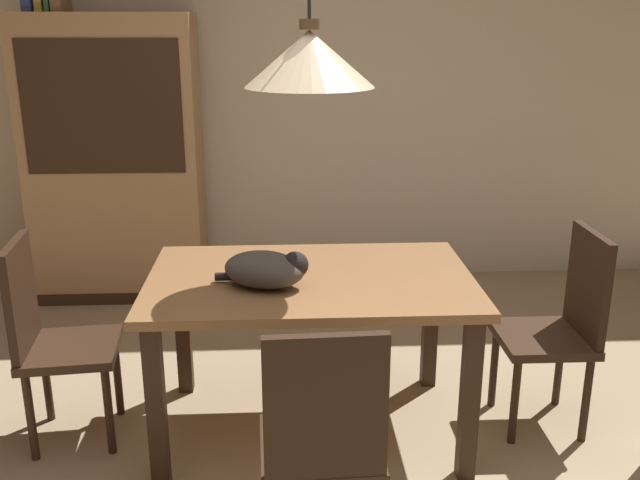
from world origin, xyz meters
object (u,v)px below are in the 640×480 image
dining_table (311,298)px  chair_right_side (561,321)px  hutch_bookcase (116,166)px  chair_left_side (50,333)px  pendant_lamp (309,58)px  cat_sleeping (267,269)px  chair_near_front (322,440)px

dining_table → chair_right_side: size_ratio=1.51×
chair_right_side → hutch_bookcase: (-2.34, 1.77, 0.38)m
chair_left_side → dining_table: bearing=0.4°
pendant_lamp → chair_left_side: bearing=-179.6°
chair_right_side → chair_left_side: bearing=-179.8°
cat_sleeping → pendant_lamp: (0.18, 0.12, 0.84)m
dining_table → pendant_lamp: (0.00, 0.00, 1.01)m
dining_table → chair_near_front: chair_near_front is taller
chair_right_side → pendant_lamp: pendant_lamp is taller
dining_table → cat_sleeping: 0.28m
dining_table → pendant_lamp: size_ratio=1.08×
chair_left_side → cat_sleeping: size_ratio=2.29×
cat_sleeping → chair_right_side: bearing=5.0°
chair_near_front → hutch_bookcase: bearing=114.6°
dining_table → chair_near_front: size_ratio=1.51×
hutch_bookcase → cat_sleeping: bearing=-61.4°
cat_sleeping → pendant_lamp: bearing=32.1°
chair_near_front → hutch_bookcase: hutch_bookcase is taller
dining_table → cat_sleeping: size_ratio=3.45×
cat_sleeping → dining_table: bearing=32.1°
chair_left_side → pendant_lamp: 1.61m
chair_near_front → pendant_lamp: pendant_lamp is taller
chair_left_side → hutch_bookcase: bearing=92.6°
chair_right_side → pendant_lamp: size_ratio=0.72×
dining_table → cat_sleeping: (-0.18, -0.12, 0.18)m
chair_right_side → cat_sleeping: size_ratio=2.29×
chair_left_side → chair_near_front: bearing=-37.6°
chair_right_side → pendant_lamp: bearing=180.0°
hutch_bookcase → chair_near_front: bearing=-65.4°
chair_right_side → dining_table: bearing=180.0°
chair_left_side → cat_sleeping: (0.94, -0.11, 0.32)m
dining_table → hutch_bookcase: 2.15m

